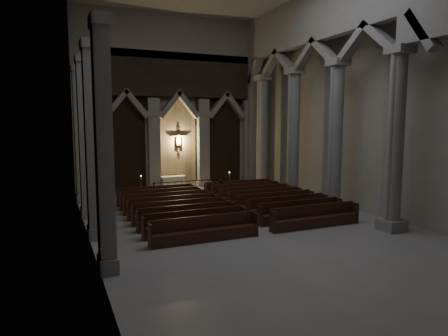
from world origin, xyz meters
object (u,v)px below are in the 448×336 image
object	(u,v)px
altar	(173,182)
altar_rail	(189,185)
candle_stand_right	(229,186)
pews	(225,207)
candle_stand_left	(141,191)
worshipper	(221,190)

from	to	relation	value
altar	altar_rail	distance (m)	1.82
candle_stand_right	altar	bearing A→B (deg)	154.08
altar_rail	pews	world-z (taller)	pews
candle_stand_left	pews	size ratio (longest dim) A/B	0.14
altar	worshipper	xyz separation A→B (m)	(1.80, -4.42, 0.06)
altar	pews	size ratio (longest dim) A/B	0.17
pews	worshipper	distance (m)	3.64
altar_rail	candle_stand_right	world-z (taller)	candle_stand_right
candle_stand_right	worshipper	xyz separation A→B (m)	(-1.76, -2.69, 0.29)
candle_stand_right	pews	distance (m)	6.80
candle_stand_right	worshipper	size ratio (longest dim) A/B	1.03
candle_stand_right	altar_rail	bearing A→B (deg)	179.89
altar	pews	bearing A→B (deg)	-85.75
altar_rail	pews	size ratio (longest dim) A/B	0.48
candle_stand_left	altar	bearing A→B (deg)	30.45
candle_stand_left	altar_rail	bearing A→B (deg)	-4.39
altar_rail	candle_stand_left	size ratio (longest dim) A/B	3.43
altar	candle_stand_left	xyz separation A→B (m)	(-2.53, -1.49, -0.21)
candle_stand_left	pews	xyz separation A→B (m)	(3.11, -6.36, -0.05)
candle_stand_right	pews	xyz separation A→B (m)	(-2.98, -6.11, -0.03)
candle_stand_left	pews	bearing A→B (deg)	-63.93
altar	candle_stand_left	distance (m)	2.94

